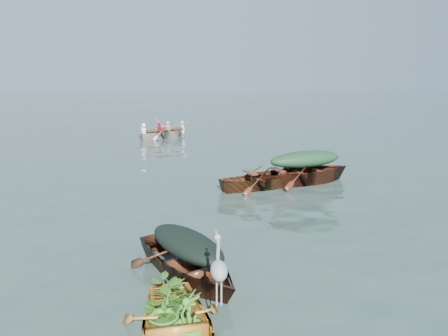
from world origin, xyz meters
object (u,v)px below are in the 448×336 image
object	(u,v)px
heron	(219,282)
green_tarp_boat	(304,183)
rowed_boat	(164,138)
open_wooden_boat	(264,188)
dark_covered_boat	(187,277)

from	to	relation	value
heron	green_tarp_boat	bearing A→B (deg)	60.65
rowed_boat	open_wooden_boat	bearing A→B (deg)	165.11
dark_covered_boat	green_tarp_boat	size ratio (longest dim) A/B	0.79
rowed_boat	heron	bearing A→B (deg)	151.60
rowed_boat	dark_covered_boat	bearing A→B (deg)	150.79
open_wooden_boat	rowed_boat	bearing A→B (deg)	0.44
open_wooden_boat	rowed_boat	world-z (taller)	rowed_boat
open_wooden_boat	heron	xyz separation A→B (m)	(-2.23, -7.63, 0.90)
dark_covered_boat	rowed_boat	xyz separation A→B (m)	(-0.58, 16.36, 0.00)
rowed_boat	heron	distance (m)	18.40
dark_covered_boat	green_tarp_boat	world-z (taller)	green_tarp_boat
dark_covered_boat	green_tarp_boat	xyz separation A→B (m)	(3.98, 6.04, 0.00)
green_tarp_boat	open_wooden_boat	xyz separation A→B (m)	(-1.41, -0.41, 0.00)
green_tarp_boat	heron	bearing A→B (deg)	139.34
dark_covered_boat	rowed_boat	size ratio (longest dim) A/B	0.93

